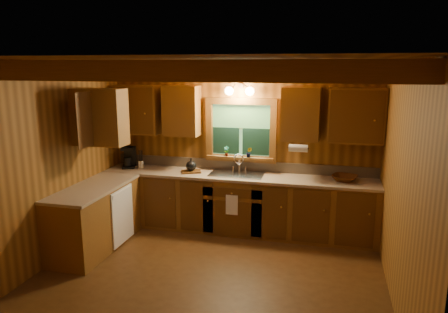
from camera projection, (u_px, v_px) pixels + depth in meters
room at (207, 175)px, 4.87m from camera, size 4.20×4.20×4.20m
ceiling_beams at (206, 70)px, 4.62m from camera, size 4.20×2.54×0.18m
base_cabinets at (200, 208)px, 6.39m from camera, size 4.20×2.22×0.86m
countertop at (201, 179)px, 6.30m from camera, size 4.20×2.24×0.04m
backsplash at (241, 165)px, 6.72m from camera, size 4.20×0.02×0.16m
dishwasher_panel at (123, 216)px, 6.05m from camera, size 0.02×0.60×0.80m
upper_cabinets at (197, 114)px, 6.24m from camera, size 4.19×1.77×0.78m
window at (241, 131)px, 6.59m from camera, size 1.12×0.08×1.00m
window_sill at (240, 158)px, 6.63m from camera, size 1.06×0.14×0.04m
wall_sconce at (239, 91)px, 6.34m from camera, size 0.45×0.21×0.17m
paper_towel_roll at (298, 148)px, 6.08m from camera, size 0.27×0.11×0.11m
dish_towel at (232, 205)px, 6.23m from camera, size 0.18×0.01×0.30m
sink at (237, 177)px, 6.48m from camera, size 0.82×0.48×0.43m
coffee_maker at (129, 157)px, 6.90m from camera, size 0.19×0.25×0.34m
utensil_crock at (141, 164)px, 6.84m from camera, size 0.11×0.11×0.30m
cutting_board at (191, 172)px, 6.60m from camera, size 0.35×0.31×0.03m
teakettle at (191, 166)px, 6.58m from camera, size 0.16×0.16×0.20m
wicker_basket at (344, 178)px, 6.10m from camera, size 0.45×0.45×0.09m
potted_plant_left at (226, 151)px, 6.64m from camera, size 0.09×0.06×0.16m
potted_plant_right at (249, 152)px, 6.54m from camera, size 0.09×0.07×0.16m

